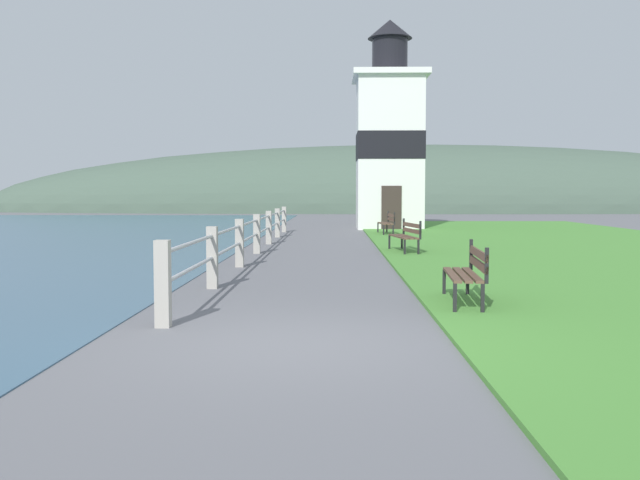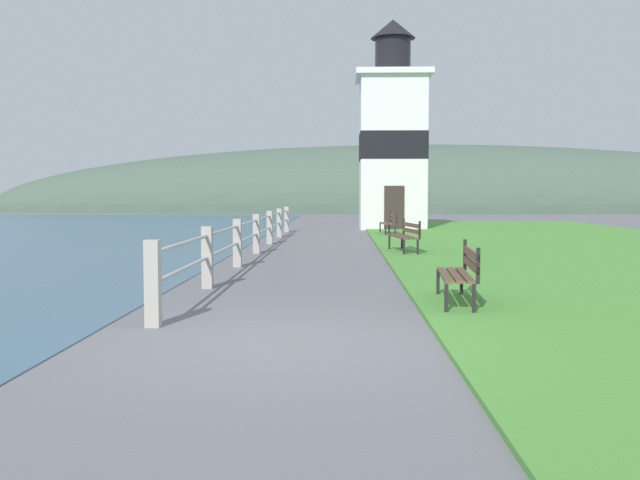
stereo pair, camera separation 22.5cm
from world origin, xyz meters
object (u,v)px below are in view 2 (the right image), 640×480
at_px(lighthouse, 392,140).
at_px(park_bench_midway, 406,234).
at_px(park_bench_far, 390,222).
at_px(park_bench_near, 461,270).

bearing_deg(lighthouse, park_bench_midway, -92.39).
bearing_deg(lighthouse, park_bench_far, -94.93).
bearing_deg(park_bench_midway, park_bench_near, 81.85).
xyz_separation_m(park_bench_midway, lighthouse, (0.58, 13.82, 3.59)).
bearing_deg(park_bench_near, park_bench_far, -86.48).
bearing_deg(park_bench_far, park_bench_near, 85.77).
height_order(park_bench_near, lighthouse, lighthouse).
bearing_deg(park_bench_midway, lighthouse, -100.34).
bearing_deg(park_bench_midway, park_bench_far, -98.82).
bearing_deg(park_bench_near, lighthouse, -87.47).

